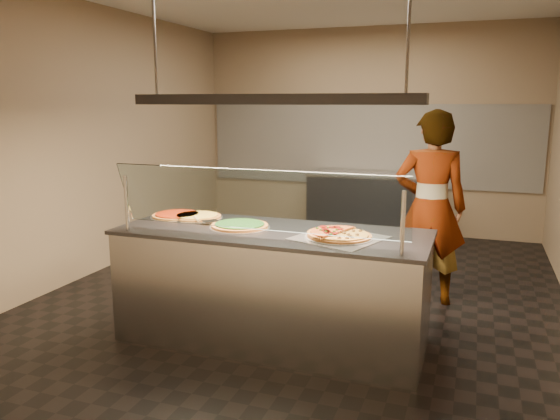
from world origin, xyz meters
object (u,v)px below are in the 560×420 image
(serving_counter, at_px, (272,286))
(heat_lamp_housing, at_px, (271,99))
(worker, at_px, (430,208))
(sneeze_guard, at_px, (255,201))
(pizza_cheese, at_px, (198,216))
(prep_table, at_px, (370,206))
(pizza_spatula, at_px, (202,219))
(pizza_tomato, at_px, (177,215))
(perforated_tray, at_px, (339,237))
(half_pizza_pepperoni, at_px, (324,233))
(half_pizza_sausage, at_px, (354,236))
(pizza_spinach, at_px, (240,225))

(serving_counter, xyz_separation_m, heat_lamp_housing, (-0.00, 0.00, 1.48))
(worker, bearing_deg, sneeze_guard, 50.06)
(pizza_cheese, relative_size, prep_table, 0.26)
(serving_counter, distance_m, pizza_spatula, 0.81)
(pizza_tomato, relative_size, heat_lamp_housing, 0.20)
(heat_lamp_housing, bearing_deg, worker, 50.98)
(sneeze_guard, xyz_separation_m, heat_lamp_housing, (0.00, 0.34, 0.72))
(serving_counter, relative_size, worker, 1.32)
(perforated_tray, distance_m, pizza_spatula, 1.22)
(sneeze_guard, relative_size, pizza_cheese, 5.02)
(pizza_spatula, relative_size, heat_lamp_housing, 0.12)
(pizza_spatula, height_order, prep_table, pizza_spatula)
(perforated_tray, distance_m, half_pizza_pepperoni, 0.12)
(serving_counter, height_order, worker, worker)
(half_pizza_pepperoni, bearing_deg, half_pizza_sausage, -0.67)
(half_pizza_pepperoni, height_order, worker, worker)
(pizza_spatula, xyz_separation_m, heat_lamp_housing, (0.65, -0.05, 0.99))
(half_pizza_sausage, xyz_separation_m, worker, (0.43, 1.44, -0.02))
(perforated_tray, xyz_separation_m, pizza_cheese, (-1.35, 0.29, 0.01))
(pizza_tomato, bearing_deg, serving_counter, -12.24)
(pizza_spinach, xyz_separation_m, pizza_spatula, (-0.37, 0.05, 0.01))
(sneeze_guard, height_order, worker, worker)
(pizza_spinach, bearing_deg, half_pizza_pepperoni, -6.06)
(pizza_tomato, xyz_separation_m, heat_lamp_housing, (0.98, -0.21, 1.01))
(serving_counter, distance_m, half_pizza_pepperoni, 0.67)
(serving_counter, height_order, pizza_cheese, pizza_cheese)
(prep_table, distance_m, heat_lamp_housing, 4.02)
(perforated_tray, bearing_deg, pizza_spinach, 174.71)
(half_pizza_sausage, distance_m, worker, 1.50)
(worker, xyz_separation_m, heat_lamp_housing, (-1.11, -1.37, 1.02))
(pizza_cheese, height_order, pizza_tomato, same)
(pizza_spinach, xyz_separation_m, heat_lamp_housing, (0.28, -0.01, 1.00))
(sneeze_guard, bearing_deg, half_pizza_pepperoni, 31.42)
(serving_counter, relative_size, sneeze_guard, 1.11)
(perforated_tray, distance_m, worker, 1.53)
(sneeze_guard, xyz_separation_m, pizza_tomato, (-0.98, 0.56, -0.28))
(half_pizza_sausage, xyz_separation_m, heat_lamp_housing, (-0.68, 0.07, 0.99))
(perforated_tray, relative_size, worker, 0.40)
(half_pizza_sausage, xyz_separation_m, pizza_cheese, (-1.46, 0.29, -0.01))
(prep_table, xyz_separation_m, heat_lamp_housing, (-0.09, -3.74, 1.48))
(serving_counter, bearing_deg, pizza_tomato, 167.76)
(serving_counter, height_order, sneeze_guard, sneeze_guard)
(prep_table, bearing_deg, worker, -66.89)
(pizza_tomato, bearing_deg, pizza_cheese, 3.07)
(pizza_spatula, bearing_deg, prep_table, 78.63)
(half_pizza_sausage, height_order, worker, worker)
(pizza_spatula, height_order, heat_lamp_housing, heat_lamp_housing)
(prep_table, bearing_deg, pizza_spatula, -101.37)
(pizza_spinach, relative_size, worker, 0.26)
(half_pizza_sausage, relative_size, pizza_cheese, 1.19)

